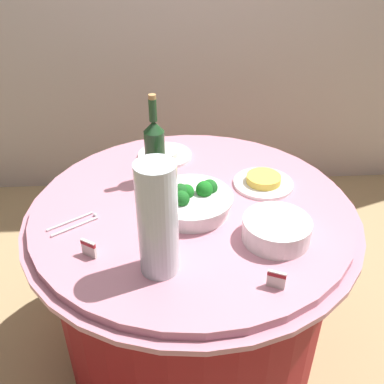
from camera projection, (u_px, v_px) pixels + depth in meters
The scene contains 11 objects.
ground_plane at pixel (192, 343), 1.92m from camera, with size 6.00×6.00×0.00m, color tan.
buffet_table at pixel (192, 280), 1.72m from camera, with size 1.16×1.16×0.74m.
broccoli_bowl at pixel (190, 200), 1.46m from camera, with size 0.28×0.28×0.10m.
plate_stack at pixel (276, 230), 1.34m from camera, with size 0.21×0.21×0.07m.
wine_bottle at pixel (155, 149), 1.58m from camera, with size 0.07×0.07×0.34m.
decorative_fruit_vase at pixel (158, 223), 1.16m from camera, with size 0.11×0.11×0.34m.
serving_tongs at pixel (75, 223), 1.42m from camera, with size 0.16×0.13×0.01m.
food_plate_rice at pixel (165, 154), 1.80m from camera, with size 0.22×0.22×0.03m.
food_plate_fried_egg at pixel (263, 181), 1.61m from camera, with size 0.22×0.22×0.04m.
label_placard_front at pixel (276, 279), 1.17m from camera, with size 0.05×0.03×0.05m.
label_placard_mid at pixel (89, 248), 1.27m from camera, with size 0.05×0.03×0.05m.
Camera 1 is at (-0.08, -1.24, 1.60)m, focal length 40.96 mm.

